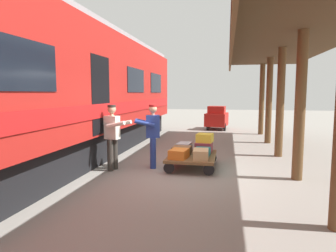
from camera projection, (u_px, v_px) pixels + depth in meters
name	position (u px, v px, depth m)	size (l,w,h in m)	color
ground_plane	(189.00, 174.00, 7.47)	(60.00, 60.00, 0.00)	gray
platform_canopy	(301.00, 37.00, 6.64)	(3.20, 16.57, 3.56)	brown
train_car	(48.00, 91.00, 7.98)	(3.02, 17.30, 4.00)	#B21E19
luggage_cart	(192.00, 157.00, 8.07)	(1.27, 1.75, 0.35)	brown
suitcase_orange_carryall	(179.00, 154.00, 7.64)	(0.42, 0.54, 0.23)	#CC6B23
suitcase_gray_aluminum	(184.00, 147.00, 8.58)	(0.37, 0.56, 0.24)	#9EA0A5
suitcase_burgundy_valise	(204.00, 147.00, 8.47)	(0.44, 0.55, 0.28)	maroon
suitcase_tan_vintage	(201.00, 154.00, 7.53)	(0.38, 0.57, 0.25)	tan
suitcase_teal_softside	(202.00, 152.00, 8.00)	(0.39, 0.54, 0.20)	#1E666B
suitcase_brown_leather	(182.00, 150.00, 8.11)	(0.47, 0.50, 0.22)	brown
suitcase_yellow_case	(205.00, 138.00, 8.47)	(0.43, 0.46, 0.24)	gold
porter_in_overalls	(152.00, 134.00, 8.01)	(0.72, 0.53, 1.70)	navy
porter_by_door	(113.00, 135.00, 7.74)	(0.72, 0.53, 1.70)	#332D28
baggage_tug	(217.00, 118.00, 16.59)	(1.29, 1.82, 1.30)	#B21E19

